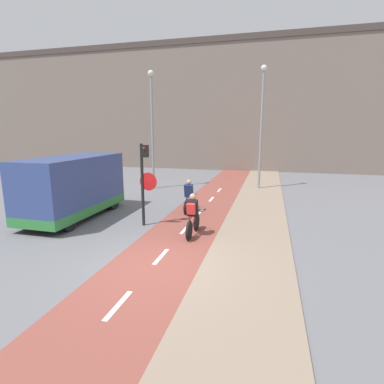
# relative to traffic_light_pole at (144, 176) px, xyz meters

# --- Properties ---
(ground_plane) EXTENTS (120.00, 120.00, 0.00)m
(ground_plane) POSITION_rel_traffic_light_pole_xyz_m (1.58, -3.11, -1.91)
(ground_plane) COLOR slate
(bike_lane) EXTENTS (2.46, 60.00, 0.02)m
(bike_lane) POSITION_rel_traffic_light_pole_xyz_m (1.58, -3.10, -1.90)
(bike_lane) COLOR brown
(bike_lane) RESTS_ON ground_plane
(sidewalk_strip) EXTENTS (2.40, 60.00, 0.05)m
(sidewalk_strip) POSITION_rel_traffic_light_pole_xyz_m (4.01, -3.11, -1.88)
(sidewalk_strip) COLOR gray
(sidewalk_strip) RESTS_ON ground_plane
(building_row_background) EXTENTS (60.00, 5.20, 11.37)m
(building_row_background) POSITION_rel_traffic_light_pole_xyz_m (1.58, 19.33, 3.79)
(building_row_background) COLOR slate
(building_row_background) RESTS_ON ground_plane
(traffic_light_pole) EXTENTS (0.67, 0.25, 3.07)m
(traffic_light_pole) POSITION_rel_traffic_light_pole_xyz_m (0.00, 0.00, 0.00)
(traffic_light_pole) COLOR black
(traffic_light_pole) RESTS_ON ground_plane
(street_lamp_far) EXTENTS (0.36, 0.36, 6.97)m
(street_lamp_far) POSITION_rel_traffic_light_pole_xyz_m (-2.51, 7.11, 2.34)
(street_lamp_far) COLOR gray
(street_lamp_far) RESTS_ON ground_plane
(street_lamp_sidewalk) EXTENTS (0.36, 0.36, 7.21)m
(street_lamp_sidewalk) POSITION_rel_traffic_light_pole_xyz_m (3.84, 8.53, 2.47)
(street_lamp_sidewalk) COLOR gray
(street_lamp_sidewalk) RESTS_ON ground_plane
(cyclist_near) EXTENTS (0.46, 1.66, 1.47)m
(cyclist_near) POSITION_rel_traffic_light_pole_xyz_m (2.00, -0.64, -1.20)
(cyclist_near) COLOR black
(cyclist_near) RESTS_ON ground_plane
(cyclist_far) EXTENTS (0.46, 1.60, 1.44)m
(cyclist_far) POSITION_rel_traffic_light_pole_xyz_m (1.07, 2.31, -1.25)
(cyclist_far) COLOR black
(cyclist_far) RESTS_ON ground_plane
(van) EXTENTS (1.96, 4.87, 2.51)m
(van) POSITION_rel_traffic_light_pole_xyz_m (-3.25, 0.29, -0.67)
(van) COLOR #334784
(van) RESTS_ON ground_plane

